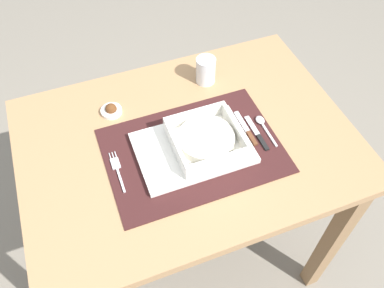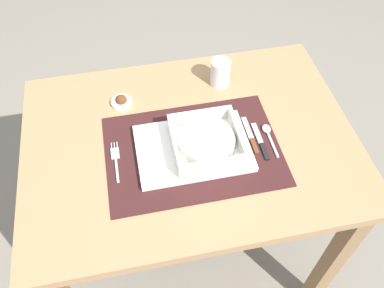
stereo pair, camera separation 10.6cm
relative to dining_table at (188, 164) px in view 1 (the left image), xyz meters
name	(u,v)px [view 1 (the left image)]	position (x,y,z in m)	size (l,w,h in m)	color
ground_plane	(189,250)	(0.00, 0.00, -0.63)	(6.00, 6.00, 0.00)	gray
dining_table	(188,164)	(0.00, 0.00, 0.00)	(0.92, 0.67, 0.75)	#A37A51
placemat	(192,151)	(0.00, -0.04, 0.12)	(0.47, 0.33, 0.00)	#381919
serving_plate	(193,148)	(0.00, -0.04, 0.13)	(0.30, 0.21, 0.02)	white
porridge_bowl	(206,140)	(0.03, -0.05, 0.16)	(0.18, 0.18, 0.05)	white
fork	(117,168)	(-0.21, -0.03, 0.13)	(0.02, 0.13, 0.00)	silver
spoon	(262,123)	(0.22, -0.03, 0.13)	(0.02, 0.12, 0.01)	silver
butter_knife	(258,135)	(0.19, -0.06, 0.13)	(0.01, 0.13, 0.01)	black
bread_knife	(247,130)	(0.17, -0.03, 0.13)	(0.01, 0.14, 0.01)	#59331E
drinking_glass	(206,71)	(0.14, 0.20, 0.16)	(0.06, 0.06, 0.08)	white
condiment_saucer	(111,110)	(-0.17, 0.17, 0.13)	(0.06, 0.06, 0.03)	white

